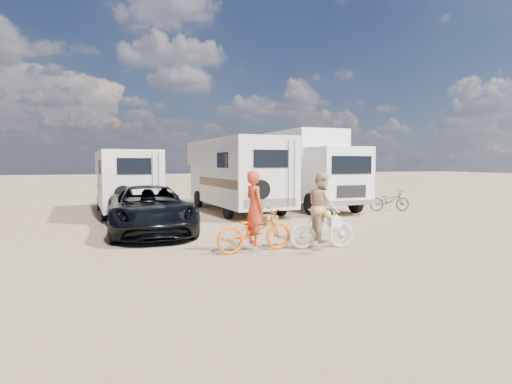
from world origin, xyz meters
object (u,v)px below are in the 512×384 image
object	(u,v)px
rider_man	(255,215)
rv_left	(126,183)
rv_main	(236,176)
dark_suv	(149,210)
bike_man	(255,231)
bike_woman	(322,228)
bike_parked	(390,201)
box_truck	(312,170)
cooler	(190,218)
crate	(269,220)
rider_woman	(322,214)

from	to	relation	value
rider_man	rv_left	bearing A→B (deg)	7.91
rv_main	dark_suv	bearing A→B (deg)	-134.80
bike_man	bike_woman	size ratio (longest dim) A/B	1.18
rv_main	dark_suv	world-z (taller)	rv_main
dark_suv	rv_main	bearing A→B (deg)	49.04
rider_man	bike_parked	xyz separation A→B (m)	(8.63, 6.28, -0.43)
bike_parked	box_truck	bearing A→B (deg)	71.05
rider_man	cooler	world-z (taller)	rider_man
rv_left	crate	bearing A→B (deg)	-51.33
bike_parked	crate	xyz separation A→B (m)	(-6.68, -2.25, -0.30)
rv_main	rider_man	bearing A→B (deg)	-107.04
rider_man	dark_suv	bearing A→B (deg)	22.12
rv_left	rider_man	xyz separation A→B (m)	(2.63, -9.16, -0.42)
rider_woman	cooler	size ratio (longest dim) A/B	3.17
cooler	rv_left	bearing A→B (deg)	127.29
bike_parked	rv_main	bearing A→B (deg)	84.10
box_truck	bike_man	distance (m)	10.00
rv_left	box_truck	bearing A→B (deg)	-10.16
dark_suv	crate	xyz separation A→B (m)	(4.12, 0.31, -0.56)
rv_left	bike_parked	size ratio (longest dim) A/B	3.55
cooler	bike_man	bearing A→B (deg)	-71.87
box_truck	rider_woman	size ratio (longest dim) A/B	3.63
box_truck	rider_woman	xyz separation A→B (m)	(-3.90, -8.28, -0.95)
bike_man	bike_parked	xyz separation A→B (m)	(8.63, 6.28, -0.05)
bike_parked	cooler	world-z (taller)	bike_parked
box_truck	cooler	bearing A→B (deg)	-156.09
rv_left	bike_woman	world-z (taller)	rv_left
box_truck	dark_suv	size ratio (longest dim) A/B	1.22
rider_woman	crate	size ratio (longest dim) A/B	4.02
box_truck	dark_suv	xyz separation A→B (m)	(-7.85, -4.40, -1.11)
bike_man	dark_suv	bearing A→B (deg)	22.12
rv_main	rider_woman	xyz separation A→B (m)	(-0.30, -8.68, -0.71)
cooler	crate	size ratio (longest dim) A/B	1.27
bike_woman	rider_woman	xyz separation A→B (m)	(0.00, 0.00, 0.38)
rv_left	box_truck	world-z (taller)	box_truck
dark_suv	bike_woman	size ratio (longest dim) A/B	3.10
bike_parked	cooler	xyz separation A→B (m)	(-9.26, -1.16, -0.25)
cooler	crate	bearing A→B (deg)	-11.66
box_truck	bike_parked	size ratio (longest dim) A/B	3.55
rider_man	cooler	bearing A→B (deg)	-1.04
bike_woman	bike_man	bearing A→B (deg)	93.22
rv_left	rider_woman	xyz separation A→B (m)	(4.41, -9.32, -0.44)
rv_main	rider_woman	distance (m)	8.72
bike_woman	cooler	distance (m)	5.80
box_truck	dark_suv	distance (m)	9.07
rv_left	bike_parked	world-z (taller)	rv_left
bike_man	cooler	size ratio (longest dim) A/B	3.57
dark_suv	cooler	bearing A→B (deg)	42.60
dark_suv	rider_woman	distance (m)	5.54
bike_man	bike_parked	world-z (taller)	bike_man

